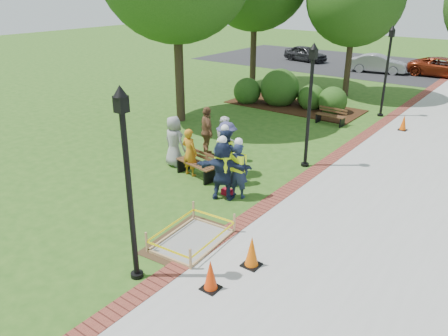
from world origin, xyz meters
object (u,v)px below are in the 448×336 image
Objects in this scene: cone_front at (211,276)px; hivis_worker_c at (225,155)px; hivis_worker_b at (238,168)px; bench_near at (197,169)px; lamp_near at (128,174)px; hivis_worker_a at (223,168)px; wet_concrete_pad at (192,234)px.

cone_front is 0.37× the size of hivis_worker_c.
cone_front is 5.43m from hivis_worker_c.
cone_front is 0.39× the size of hivis_worker_b.
lamp_near reaches higher than bench_near.
bench_near is 0.87× the size of hivis_worker_b.
bench_near is 0.39× the size of lamp_near.
hivis_worker_a reaches higher than cone_front.
hivis_worker_a is at bearing -56.59° from hivis_worker_c.
lamp_near reaches higher than cone_front.
hivis_worker_a reaches higher than wet_concrete_pad.
hivis_worker_b reaches higher than cone_front.
cone_front reaches higher than wet_concrete_pad.
hivis_worker_c is at bearing 123.61° from cone_front.
hivis_worker_b is (-2.08, 3.94, 0.58)m from cone_front.
bench_near is at bearing 133.05° from cone_front.
bench_near is at bearing 128.64° from wet_concrete_pad.
hivis_worker_c is at bearing 8.73° from bench_near.
hivis_worker_c is (-0.60, 0.91, 0.00)m from hivis_worker_a.
wet_concrete_pad is at bearing -78.57° from hivis_worker_b.
bench_near is 2.25× the size of cone_front.
cone_front is at bearing -37.61° from wet_concrete_pad.
wet_concrete_pad is at bearing -51.36° from bench_near.
bench_near is 5.96m from lamp_near.
cone_front is 0.17× the size of lamp_near.
lamp_near is (-0.06, -1.80, 2.25)m from wet_concrete_pad.
wet_concrete_pad is 1.47× the size of bench_near.
hivis_worker_c is at bearing 123.41° from hivis_worker_a.
hivis_worker_b is at bearing -31.25° from hivis_worker_c.
wet_concrete_pad is 4.04m from bench_near.
hivis_worker_b is 1.06m from hivis_worker_c.
bench_near is at bearing 155.80° from hivis_worker_a.
hivis_worker_b is at bearing 117.80° from cone_front.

